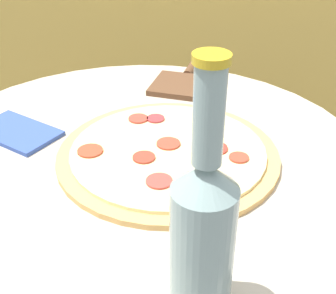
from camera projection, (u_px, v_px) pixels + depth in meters
table at (141, 235)px, 0.91m from camera, size 0.81×0.81×0.74m
pizza at (168, 153)px, 0.79m from camera, size 0.38×0.38×0.02m
beer_bottle at (203, 229)px, 0.48m from camera, size 0.07×0.07×0.30m
pizza_paddle at (185, 78)px, 1.07m from camera, size 0.14×0.29×0.02m
napkin at (17, 132)px, 0.86m from camera, size 0.18×0.15×0.01m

